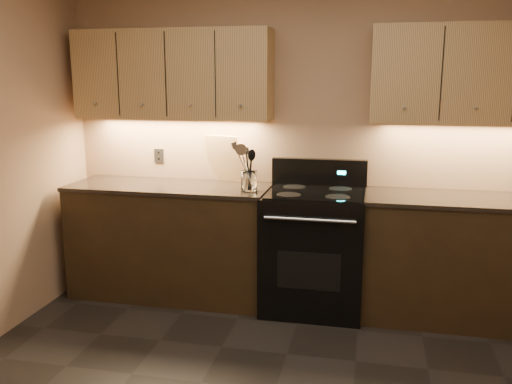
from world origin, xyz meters
TOP-DOWN VIEW (x-y plane):
  - wall_back at (0.00, 2.00)m, footprint 4.00×0.04m
  - counter_left at (-1.10, 1.70)m, footprint 1.62×0.62m
  - counter_right at (1.18, 1.70)m, footprint 1.46×0.62m
  - stove at (0.08, 1.68)m, footprint 0.76×0.68m
  - upper_cab_left at (-1.10, 1.85)m, footprint 1.60×0.30m
  - upper_cab_right at (1.18, 1.85)m, footprint 1.44×0.30m
  - outlet_plate at (-1.30, 1.99)m, footprint 0.08×0.01m
  - utensil_crock at (-0.42, 1.62)m, footprint 0.14×0.14m
  - cutting_board at (-0.71, 1.95)m, footprint 0.32×0.18m
  - wooden_spoon at (-0.44, 1.62)m, footprint 0.10×0.13m
  - black_spoon at (-0.43, 1.63)m, footprint 0.10×0.10m
  - black_turner at (-0.41, 1.60)m, footprint 0.16×0.18m
  - steel_spatula at (-0.39, 1.62)m, footprint 0.24×0.14m
  - steel_skimmer at (-0.39, 1.60)m, footprint 0.18×0.11m

SIDE VIEW (x-z plane):
  - counter_left at x=-1.10m, z-range 0.00..0.93m
  - counter_right at x=1.18m, z-range 0.00..0.93m
  - stove at x=0.08m, z-range -0.09..1.05m
  - utensil_crock at x=-0.42m, z-range 0.92..1.08m
  - wooden_spoon at x=-0.44m, z-range 0.94..1.23m
  - black_spoon at x=-0.43m, z-range 0.94..1.25m
  - black_turner at x=-0.41m, z-range 0.94..1.28m
  - steel_skimmer at x=-0.39m, z-range 0.94..1.29m
  - outlet_plate at x=-1.30m, z-range 1.06..1.18m
  - cutting_board at x=-0.71m, z-range 0.93..1.31m
  - steel_spatula at x=-0.39m, z-range 0.94..1.35m
  - wall_back at x=0.00m, z-range 0.00..2.60m
  - upper_cab_left at x=-1.10m, z-range 1.45..2.15m
  - upper_cab_right at x=1.18m, z-range 1.45..2.15m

